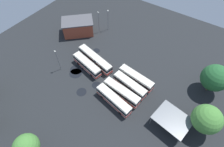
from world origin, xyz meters
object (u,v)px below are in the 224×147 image
object	(u,v)px
lamp_post_near_entrance	(99,22)
tree_west_edge	(215,78)
lamp_post_mid_lot	(108,19)
bus_row0_slot3	(114,100)
bus_row0_slot1	(130,85)
depot_building	(78,27)
bus_row1_slot1	(95,59)
bus_row1_slot2	(87,65)
bus_row0_slot0	(136,78)
tree_east_edge	(26,147)
lamp_post_by_building	(58,60)
tree_northeast	(207,119)
maintenance_shelter	(172,119)
bus_row0_slot2	(122,92)

from	to	relation	value
lamp_post_near_entrance	tree_west_edge	bearing A→B (deg)	175.24
lamp_post_mid_lot	bus_row0_slot3	bearing A→B (deg)	127.70
bus_row0_slot1	bus_row0_slot3	bearing A→B (deg)	80.25
bus_row0_slot3	depot_building	xyz separation A→B (m)	(28.60, -18.25, 0.99)
lamp_post_near_entrance	bus_row1_slot1	bearing A→B (deg)	122.34
bus_row1_slot1	depot_building	world-z (taller)	depot_building
bus_row1_slot2	depot_building	world-z (taller)	depot_building
bus_row0_slot0	bus_row0_slot3	world-z (taller)	same
lamp_post_mid_lot	tree_east_edge	xyz separation A→B (m)	(-12.45, 48.05, 0.83)
bus_row1_slot1	depot_building	bearing A→B (deg)	-31.00
lamp_post_mid_lot	tree_west_edge	xyz separation A→B (m)	(-40.69, 6.88, 1.27)
lamp_post_by_building	lamp_post_near_entrance	xyz separation A→B (m)	(0.95, -22.21, 0.33)
bus_row0_slot3	lamp_post_mid_lot	bearing A→B (deg)	-52.30
bus_row0_slot1	depot_building	size ratio (longest dim) A/B	0.83
tree_west_edge	depot_building	bearing A→B (deg)	1.35
bus_row1_slot2	lamp_post_near_entrance	bearing A→B (deg)	-64.98
tree_west_edge	tree_northeast	distance (m)	13.41
depot_building	maintenance_shelter	xyz separation A→B (m)	(-44.16, 15.43, 0.75)
depot_building	lamp_post_near_entrance	distance (m)	8.18
lamp_post_mid_lot	tree_east_edge	distance (m)	49.64
tree_east_edge	bus_row1_slot2	bearing A→B (deg)	-76.98
bus_row0_slot2	lamp_post_near_entrance	xyz separation A→B (m)	(22.71, -19.61, 3.04)
maintenance_shelter	lamp_post_mid_lot	bearing A→B (deg)	-33.18
maintenance_shelter	tree_northeast	world-z (taller)	tree_northeast
bus_row0_slot3	maintenance_shelter	world-z (taller)	maintenance_shelter
bus_row1_slot1	lamp_post_near_entrance	bearing A→B (deg)	-57.66
bus_row0_slot0	bus_row0_slot3	distance (m)	10.08
lamp_post_by_building	lamp_post_near_entrance	distance (m)	22.23
bus_row1_slot2	lamp_post_mid_lot	bearing A→B (deg)	-73.46
bus_row0_slot0	depot_building	xyz separation A→B (m)	(29.97, -8.27, 0.99)
depot_building	lamp_post_by_building	xyz separation A→B (m)	(-7.32, 17.50, 1.71)
lamp_post_by_building	lamp_post_mid_lot	bearing A→B (deg)	-92.16
tree_northeast	lamp_post_by_building	bearing A→B (deg)	7.04
lamp_post_by_building	bus_row1_slot1	bearing A→B (deg)	-132.59
bus_row0_slot2	depot_building	distance (m)	32.68
bus_row0_slot1	lamp_post_mid_lot	distance (m)	29.18
maintenance_shelter	bus_row1_slot1	bearing A→B (deg)	-12.35
depot_building	tree_east_edge	bearing A→B (deg)	117.40
bus_row0_slot0	tree_east_edge	xyz separation A→B (m)	(9.24, 31.74, 3.65)
lamp_post_near_entrance	lamp_post_mid_lot	world-z (taller)	lamp_post_near_entrance
depot_building	lamp_post_near_entrance	xyz separation A→B (m)	(-6.37, -4.71, 2.05)
depot_building	lamp_post_near_entrance	bearing A→B (deg)	-143.52
bus_row0_slot2	bus_row1_slot2	xyz separation A→B (m)	(14.72, -2.49, -0.00)
bus_row1_slot2	tree_west_edge	xyz separation A→B (m)	(-34.62, -13.56, 4.08)
bus_row1_slot1	tree_west_edge	world-z (taller)	tree_west_edge
bus_row0_slot3	depot_building	world-z (taller)	depot_building
bus_row1_slot1	lamp_post_near_entrance	world-z (taller)	lamp_post_near_entrance
depot_building	lamp_post_near_entrance	size ratio (longest dim) A/B	1.52
bus_row0_slot3	lamp_post_mid_lot	distance (m)	33.34
lamp_post_mid_lot	tree_east_edge	world-z (taller)	lamp_post_mid_lot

